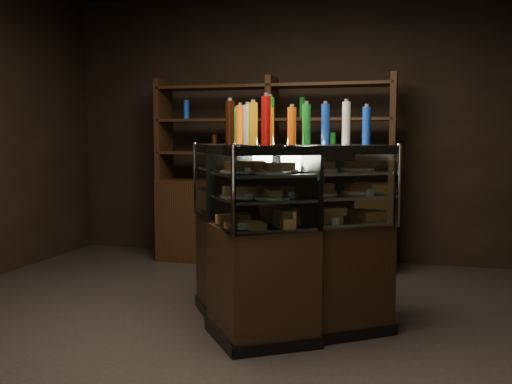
% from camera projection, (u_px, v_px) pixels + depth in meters
% --- Properties ---
extents(ground, '(5.00, 5.00, 0.00)m').
position_uv_depth(ground, '(203.00, 324.00, 4.19)').
color(ground, black).
rests_on(ground, ground).
extents(room_shell, '(5.02, 5.02, 3.01)m').
position_uv_depth(room_shell, '(201.00, 56.00, 4.00)').
color(room_shell, black).
rests_on(room_shell, ground).
extents(display_case, '(1.62, 1.35, 1.33)m').
position_uv_depth(display_case, '(275.00, 267.00, 4.06)').
color(display_case, black).
rests_on(display_case, ground).
extents(food_display, '(1.26, 1.03, 0.41)m').
position_uv_depth(food_display, '(276.00, 187.00, 4.00)').
color(food_display, '#B57541').
rests_on(food_display, display_case).
extents(bottles_top, '(1.10, 0.89, 0.30)m').
position_uv_depth(bottles_top, '(276.00, 124.00, 3.96)').
color(bottles_top, '#B20C0A').
rests_on(bottles_top, display_case).
extents(potted_conifer, '(0.40, 0.40, 0.85)m').
position_uv_depth(potted_conifer, '(295.00, 254.00, 4.30)').
color(potted_conifer, black).
rests_on(potted_conifer, ground).
extents(back_shelving, '(2.55, 0.44, 2.00)m').
position_uv_depth(back_shelving, '(272.00, 209.00, 6.09)').
color(back_shelving, black).
rests_on(back_shelving, ground).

